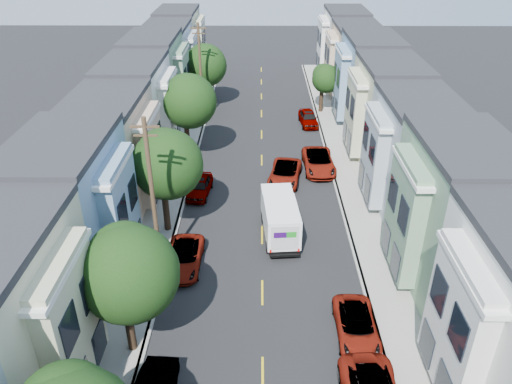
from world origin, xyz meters
The scene contains 23 objects.
ground centered at (0.00, 0.00, 0.00)m, with size 160.00×160.00×0.00m, color black.
road_slab centered at (0.00, 15.00, 0.01)m, with size 12.00×70.00×0.02m, color black.
curb_left centered at (-6.05, 15.00, 0.07)m, with size 0.30×70.00×0.15m, color gray.
curb_right centered at (6.05, 15.00, 0.07)m, with size 0.30×70.00×0.15m, color gray.
sidewalk_left centered at (-7.35, 15.00, 0.07)m, with size 2.60×70.00×0.15m, color gray.
sidewalk_right centered at (7.35, 15.00, 0.07)m, with size 2.60×70.00×0.15m, color gray.
centerline centered at (0.00, 15.00, 0.00)m, with size 0.12×70.00×0.01m, color gold.
townhouse_row_left centered at (-11.15, 15.00, 0.00)m, with size 5.00×70.00×8.50m, color #9FACB3.
townhouse_row_right centered at (11.15, 15.00, 0.00)m, with size 5.00×70.00×8.50m, color #9FACB3.
tree_b centered at (-6.30, -4.42, 4.86)m, with size 4.70×4.70×7.23m.
tree_c centered at (-6.30, 6.53, 5.14)m, with size 4.70×4.70×7.51m.
tree_d centered at (-6.30, 18.09, 5.47)m, with size 4.70×4.70×7.85m.
tree_e centered at (-6.30, 32.07, 4.81)m, with size 4.70×4.70×7.18m.
tree_far_r centered at (6.89, 30.52, 3.78)m, with size 3.10×3.10×5.37m.
utility_pole_near centered at (-6.30, 2.00, 5.15)m, with size 1.60×0.26×10.00m.
utility_pole_far centered at (-6.30, 28.00, 5.15)m, with size 1.60×0.26×10.00m.
fedex_truck centered at (1.21, 5.98, 1.52)m, with size 2.18×5.67×2.72m.
lead_sedan centered at (1.90, 13.95, 0.73)m, with size 2.41×5.22×1.45m, color black.
parked_left_c centered at (-4.90, 2.47, 0.66)m, with size 2.19×4.75×1.32m, color #999999.
parked_left_d centered at (-4.90, 11.74, 0.69)m, with size 1.64×4.28×1.39m, color #490C18.
parked_right_b centered at (4.90, -3.34, 0.63)m, with size 2.10×4.56×1.27m, color silver.
parked_right_c centered at (4.90, 16.12, 0.77)m, with size 2.54×5.52×1.53m, color black.
parked_right_d centered at (4.90, 26.73, 0.73)m, with size 1.72×4.50×1.46m, color black.
Camera 1 is at (-0.18, -22.68, 19.47)m, focal length 35.00 mm.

